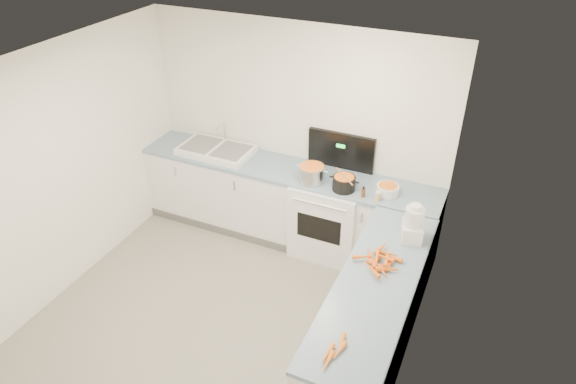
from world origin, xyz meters
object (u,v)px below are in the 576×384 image
at_px(spice_jar, 378,197).
at_px(black_pot, 344,184).
at_px(steel_pot, 312,175).
at_px(mixing_bowl, 388,190).
at_px(sink, 216,150).
at_px(extract_bottle, 363,193).
at_px(stove, 329,214).
at_px(food_processor, 413,225).

bearing_deg(spice_jar, black_pot, 170.50).
relative_size(steel_pot, mixing_bowl, 1.25).
height_order(sink, mixing_bowl, sink).
height_order(black_pot, extract_bottle, black_pot).
distance_m(stove, black_pot, 0.58).
relative_size(stove, spice_jar, 14.74).
bearing_deg(extract_bottle, steel_pot, 174.06).
relative_size(steel_pot, spice_jar, 3.10).
xyz_separation_m(steel_pot, extract_bottle, (0.59, -0.06, -0.04)).
relative_size(sink, extract_bottle, 8.75).
bearing_deg(spice_jar, mixing_bowl, 70.49).
relative_size(stove, black_pot, 5.66).
bearing_deg(steel_pot, sink, 173.32).
bearing_deg(stove, extract_bottle, -25.03).
height_order(stove, extract_bottle, stove).
bearing_deg(black_pot, extract_bottle, -12.66).
height_order(mixing_bowl, food_processor, food_processor).
bearing_deg(sink, food_processor, -15.97).
relative_size(black_pot, food_processor, 0.65).
bearing_deg(mixing_bowl, stove, 175.91).
distance_m(sink, mixing_bowl, 2.08).
distance_m(sink, food_processor, 2.58).
xyz_separation_m(sink, spice_jar, (2.02, -0.22, 0.01)).
xyz_separation_m(stove, spice_jar, (0.57, -0.21, 0.51)).
bearing_deg(spice_jar, stove, 160.05).
bearing_deg(food_processor, steel_pot, 155.03).
relative_size(stove, extract_bottle, 13.83).
relative_size(sink, mixing_bowl, 3.76).
distance_m(steel_pot, spice_jar, 0.75).
height_order(mixing_bowl, spice_jar, mixing_bowl).
relative_size(steel_pot, extract_bottle, 2.91).
bearing_deg(food_processor, black_pot, 146.72).
xyz_separation_m(black_pot, mixing_bowl, (0.44, 0.10, -0.01)).
bearing_deg(steel_pot, spice_jar, -5.69).
height_order(steel_pot, mixing_bowl, steel_pot).
bearing_deg(steel_pot, mixing_bowl, 6.26).
xyz_separation_m(black_pot, spice_jar, (0.38, -0.06, -0.02)).
distance_m(mixing_bowl, spice_jar, 0.17).
bearing_deg(mixing_bowl, sink, 178.33).
bearing_deg(sink, stove, -0.62).
bearing_deg(stove, steel_pot, -142.68).
xyz_separation_m(stove, extract_bottle, (0.42, -0.20, 0.51)).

